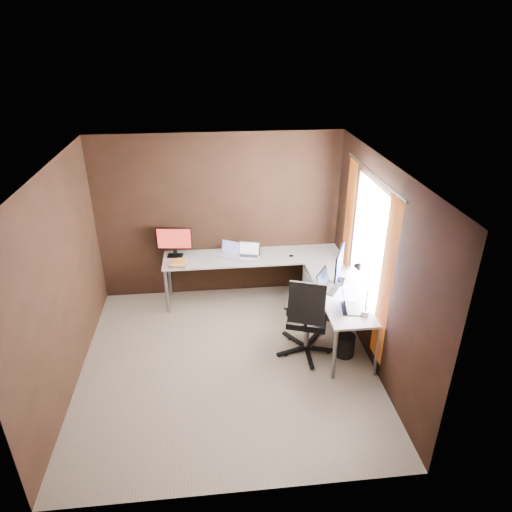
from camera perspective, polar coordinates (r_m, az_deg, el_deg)
The scene contains 15 objects.
room at distance 5.26m, azimuth -0.24°, elevation -1.69°, with size 3.60×3.60×2.50m.
desk at distance 6.45m, azimuth 3.30°, elevation -2.06°, with size 2.65×2.25×0.73m.
drawer_pedestal at distance 6.84m, azimuth 7.94°, elevation -4.13°, with size 0.42×0.50×0.60m, color white.
monitor_left at distance 6.79m, azimuth -10.19°, elevation 1.95°, with size 0.52×0.17×0.45m.
monitor_right at distance 6.08m, azimuth 10.36°, elevation -0.94°, with size 0.27×0.54×0.48m.
laptop_white at distance 6.80m, azimuth -3.31°, elevation 0.45°, with size 0.36×0.33×0.20m.
laptop_silver at distance 6.74m, azimuth -0.89°, elevation 0.26°, with size 0.36×0.30×0.21m.
laptop_black_big at distance 6.02m, azimuth 8.81°, elevation -3.51°, with size 0.40×0.43×0.23m.
laptop_black_small at distance 5.63m, azimuth 11.48°, elevation -6.11°, with size 0.27×0.34×0.21m.
book_stack at distance 6.60m, azimuth -9.67°, elevation -0.87°, with size 0.27×0.23×0.08m.
mouse_left at distance 6.59m, azimuth -9.35°, elevation -1.06°, with size 0.09×0.06×0.04m, color black.
mouse_corner at distance 6.78m, azimuth 4.42°, elevation 0.02°, with size 0.08×0.05×0.03m, color black.
desk_lamp at distance 5.40m, azimuth 13.01°, elevation -3.30°, with size 0.20×0.24×0.65m.
office_chair at distance 5.90m, azimuth 6.35°, elevation -9.28°, with size 0.63×0.66×1.12m.
wastebasket at distance 6.04m, azimuth 11.03°, elevation -10.88°, with size 0.25×0.25×0.29m, color black.
Camera 1 is at (-0.13, -4.54, 3.77)m, focal length 32.00 mm.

